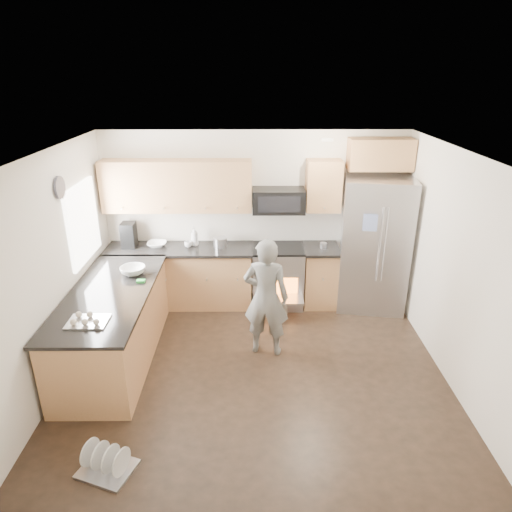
{
  "coord_description": "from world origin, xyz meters",
  "views": [
    {
      "loc": [
        -0.02,
        -4.65,
        3.4
      ],
      "look_at": [
        0.01,
        0.5,
        1.28
      ],
      "focal_mm": 32.0,
      "sensor_mm": 36.0,
      "label": 1
    }
  ],
  "objects_px": {
    "stove_range": "(278,263)",
    "refrigerator": "(374,245)",
    "person": "(266,298)",
    "dish_rack": "(107,464)"
  },
  "relations": [
    {
      "from": "stove_range",
      "to": "refrigerator",
      "type": "relative_size",
      "value": 0.9
    },
    {
      "from": "stove_range",
      "to": "person",
      "type": "relative_size",
      "value": 1.15
    },
    {
      "from": "stove_range",
      "to": "person",
      "type": "bearing_deg",
      "value": -99.2
    },
    {
      "from": "refrigerator",
      "to": "person",
      "type": "xyz_separation_m",
      "value": [
        -1.63,
        -1.25,
        -0.22
      ]
    },
    {
      "from": "refrigerator",
      "to": "person",
      "type": "height_order",
      "value": "refrigerator"
    },
    {
      "from": "person",
      "to": "dish_rack",
      "type": "bearing_deg",
      "value": 61.93
    },
    {
      "from": "refrigerator",
      "to": "dish_rack",
      "type": "height_order",
      "value": "refrigerator"
    },
    {
      "from": "stove_range",
      "to": "dish_rack",
      "type": "height_order",
      "value": "stove_range"
    },
    {
      "from": "person",
      "to": "dish_rack",
      "type": "distance_m",
      "value": 2.52
    },
    {
      "from": "refrigerator",
      "to": "dish_rack",
      "type": "bearing_deg",
      "value": -125.43
    }
  ]
}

